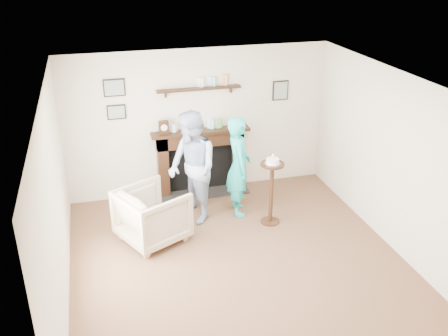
% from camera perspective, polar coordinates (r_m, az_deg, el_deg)
% --- Properties ---
extents(ground, '(5.00, 5.00, 0.00)m').
position_cam_1_polar(ground, '(6.91, 1.97, -11.31)').
color(ground, brown).
rests_on(ground, ground).
extents(room_shell, '(4.54, 5.02, 2.52)m').
position_cam_1_polar(room_shell, '(6.72, 0.43, 3.40)').
color(room_shell, beige).
rests_on(room_shell, ground).
extents(armchair, '(1.18, 1.17, 0.81)m').
position_cam_1_polar(armchair, '(7.58, -8.00, -8.02)').
color(armchair, '#C3B291').
rests_on(armchair, ground).
extents(man, '(0.89, 1.02, 1.77)m').
position_cam_1_polar(man, '(8.04, -3.47, -5.73)').
color(man, '#C8E2FA').
rests_on(man, ground).
extents(woman, '(0.46, 0.64, 1.63)m').
position_cam_1_polar(woman, '(8.22, 1.61, -4.98)').
color(woman, '#1FA2B4').
rests_on(woman, ground).
extents(pedestal_table, '(0.36, 0.36, 1.16)m').
position_cam_1_polar(pedestal_table, '(7.63, 5.47, -1.51)').
color(pedestal_table, black).
rests_on(pedestal_table, ground).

